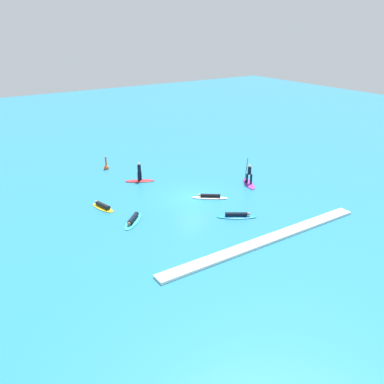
{
  "coord_description": "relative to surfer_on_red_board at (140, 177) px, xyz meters",
  "views": [
    {
      "loc": [
        -17.13,
        -25.71,
        13.27
      ],
      "look_at": [
        0.0,
        0.0,
        0.5
      ],
      "focal_mm": 38.54,
      "sensor_mm": 36.0,
      "label": 1
    }
  ],
  "objects": [
    {
      "name": "ground_plane",
      "position": [
        1.84,
        -5.72,
        -0.44
      ],
      "size": [
        120.0,
        120.0,
        0.0
      ],
      "primitive_type": "plane",
      "color": "teal",
      "rests_on": "ground"
    },
    {
      "name": "surfer_on_purple_board",
      "position": [
        7.7,
        -5.97,
        -0.03
      ],
      "size": [
        1.88,
        2.84,
        2.39
      ],
      "rotation": [
        0.0,
        0.0,
        1.13
      ],
      "color": "purple",
      "rests_on": "ground_plane"
    },
    {
      "name": "surfer_on_yellow_board",
      "position": [
        -5.02,
        -3.59,
        -0.28
      ],
      "size": [
        1.29,
        2.52,
        0.42
      ],
      "rotation": [
        0.0,
        0.0,
        1.8
      ],
      "color": "yellow",
      "rests_on": "ground_plane"
    },
    {
      "name": "marker_buoy",
      "position": [
        -1.18,
        4.81,
        -0.2
      ],
      "size": [
        0.48,
        0.48,
        1.38
      ],
      "color": "#E55119",
      "rests_on": "ground_plane"
    },
    {
      "name": "surfer_on_blue_board",
      "position": [
        2.56,
        -10.58,
        -0.3
      ],
      "size": [
        2.83,
        2.21,
        0.4
      ],
      "rotation": [
        0.0,
        0.0,
        5.7
      ],
      "color": "#1E8CD1",
      "rests_on": "ground_plane"
    },
    {
      "name": "surfer_on_white_board",
      "position": [
        2.97,
        -6.62,
        -0.3
      ],
      "size": [
        2.71,
        2.24,
        0.39
      ],
      "rotation": [
        0.0,
        0.0,
        2.5
      ],
      "color": "white",
      "rests_on": "ground_plane"
    },
    {
      "name": "wave_crest",
      "position": [
        1.84,
        -14.44,
        -0.35
      ],
      "size": [
        16.25,
        0.9,
        0.18
      ],
      "primitive_type": "cube",
      "color": "white",
      "rests_on": "ground_plane"
    },
    {
      "name": "surfer_on_red_board",
      "position": [
        0.0,
        0.0,
        0.0
      ],
      "size": [
        2.64,
        1.85,
        1.78
      ],
      "rotation": [
        0.0,
        0.0,
        5.79
      ],
      "color": "red",
      "rests_on": "ground_plane"
    },
    {
      "name": "surfer_on_teal_board",
      "position": [
        -4.12,
        -7.03,
        -0.28
      ],
      "size": [
        2.54,
        2.51,
        0.43
      ],
      "rotation": [
        0.0,
        0.0,
        3.92
      ],
      "color": "#33C6CC",
      "rests_on": "ground_plane"
    }
  ]
}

